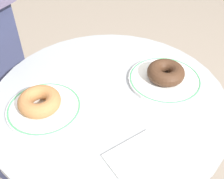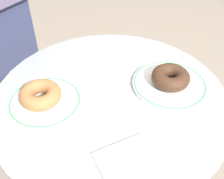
% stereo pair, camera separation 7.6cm
% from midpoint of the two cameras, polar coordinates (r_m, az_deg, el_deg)
% --- Properties ---
extents(cafe_table, '(0.69, 0.69, 0.77)m').
position_cam_midpoint_polar(cafe_table, '(1.00, 1.96, -12.26)').
color(cafe_table, '#999EA3').
rests_on(cafe_table, ground).
extents(plate_left, '(0.21, 0.21, 0.01)m').
position_cam_midpoint_polar(plate_left, '(0.80, -11.00, -2.57)').
color(plate_left, white).
rests_on(plate_left, cafe_table).
extents(plate_right, '(0.22, 0.22, 0.01)m').
position_cam_midpoint_polar(plate_right, '(0.86, 14.21, 0.97)').
color(plate_right, white).
rests_on(plate_right, cafe_table).
extents(donut_cinnamon, '(0.16, 0.16, 0.04)m').
position_cam_midpoint_polar(donut_cinnamon, '(0.78, -11.87, -1.16)').
color(donut_cinnamon, '#A36B3D').
rests_on(donut_cinnamon, plate_left).
extents(donut_chocolate, '(0.14, 0.14, 0.04)m').
position_cam_midpoint_polar(donut_chocolate, '(0.85, 14.51, 2.35)').
color(donut_chocolate, '#422819').
rests_on(donut_chocolate, plate_right).
extents(paper_napkin, '(0.14, 0.12, 0.01)m').
position_cam_midpoint_polar(paper_napkin, '(0.66, 6.88, -14.74)').
color(paper_napkin, white).
rests_on(paper_napkin, cafe_table).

